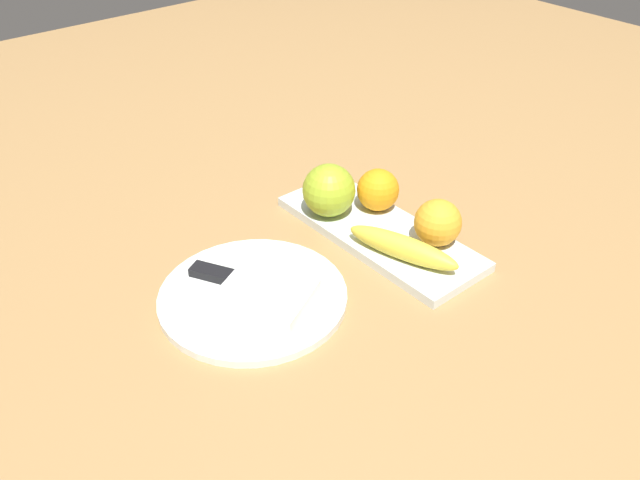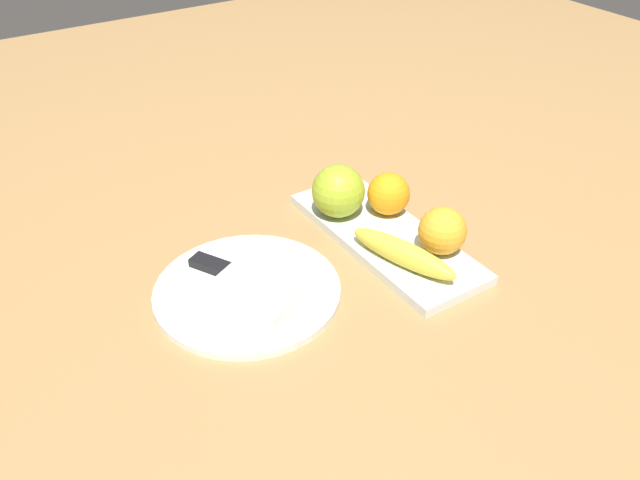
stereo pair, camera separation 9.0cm
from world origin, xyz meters
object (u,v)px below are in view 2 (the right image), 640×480
Objects in this scene: banana at (403,253)px; dinner_plate at (247,291)px; apple at (338,191)px; orange_near_banana at (389,194)px; orange_near_apple at (440,232)px; fruit_tray at (385,237)px; knife at (230,272)px; folded_napkin at (258,293)px.

dinner_plate is (-0.07, -0.20, -0.03)m from banana.
apple reaches higher than banana.
orange_near_apple is at bearing -2.60° from orange_near_banana.
fruit_tray is 1.94× the size of knife.
folded_napkin is at bearing -100.19° from orange_near_apple.
banana is 0.21m from dinner_plate.
fruit_tray is 0.08m from banana.
apple is at bearing -15.01° from banana.
orange_near_apple is 0.26m from folded_napkin.
fruit_tray is at bearing -157.69° from orange_near_apple.
fruit_tray is at bearing 52.16° from knife.
dinner_plate is 0.04m from knife.
banana is 0.23m from knife.
banana is 0.06m from orange_near_apple.
apple is 0.48× the size of banana.
apple is 0.33× the size of dinner_plate.
banana reaches higher than fruit_tray.
banana is 0.98× the size of knife.
orange_near_banana is (-0.12, 0.01, -0.00)m from orange_near_apple.
apple is at bearing 119.12° from folded_napkin.
knife is (-0.04, -0.23, 0.01)m from fruit_tray.
orange_near_apple is at bearing 22.31° from fruit_tray.
banana is at bearing 1.41° from apple.
knife is (-0.11, -0.21, -0.02)m from banana.
dinner_plate is at bearing 54.08° from banana.
orange_near_apple reaches higher than dinner_plate.
folded_napkin is at bearing -82.33° from fruit_tray.
knife reaches higher than fruit_tray.
folded_napkin is at bearing -23.81° from knife.
orange_near_banana reaches higher than fruit_tray.
knife is (-0.04, -0.01, 0.01)m from dinner_plate.
orange_near_banana is 0.27m from dinner_plate.
fruit_tray is at bearing 20.51° from apple.
orange_near_banana is (0.04, 0.07, -0.01)m from apple.
knife is at bearing -171.53° from dinner_plate.
folded_napkin is (-0.05, -0.26, -0.02)m from orange_near_apple.
apple is 0.47× the size of knife.
apple reaches higher than fruit_tray.
apple reaches higher than dinner_plate.
folded_napkin is (0.03, -0.23, 0.02)m from fruit_tray.
orange_near_apple is (0.08, 0.03, 0.04)m from fruit_tray.
banana is at bearing -28.99° from orange_near_banana.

